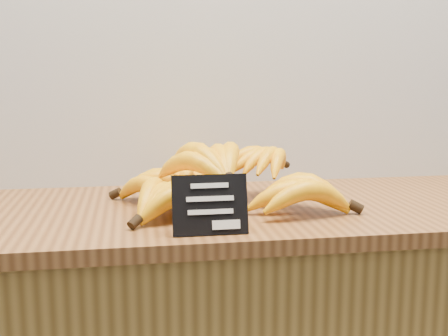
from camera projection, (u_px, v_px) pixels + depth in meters
counter_top at (220, 212)px, 1.22m from camera, size 1.52×0.54×0.03m
chalkboard_sign at (210, 205)px, 0.99m from camera, size 0.13×0.03×0.11m
banana_pile at (215, 182)px, 1.20m from camera, size 0.50×0.46×0.13m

